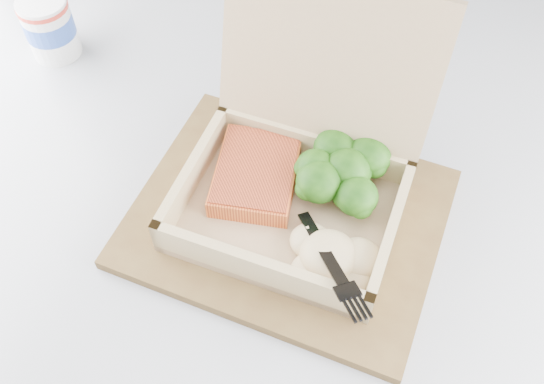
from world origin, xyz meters
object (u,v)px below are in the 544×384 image
(cafe_table, at_px, (289,306))
(paper_cup, at_px, (49,26))
(takeout_container, at_px, (301,161))
(serving_tray, at_px, (287,218))

(cafe_table, height_order, paper_cup, paper_cup)
(takeout_container, distance_m, paper_cup, 0.39)
(cafe_table, xyz_separation_m, takeout_container, (-0.01, 0.04, 0.26))
(paper_cup, bearing_deg, serving_tray, -23.27)
(cafe_table, relative_size, takeout_container, 4.71)
(serving_tray, bearing_deg, cafe_table, -28.01)
(cafe_table, xyz_separation_m, paper_cup, (-0.38, 0.16, 0.24))
(takeout_container, height_order, paper_cup, takeout_container)
(serving_tray, relative_size, takeout_container, 1.36)
(cafe_table, distance_m, takeout_container, 0.27)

